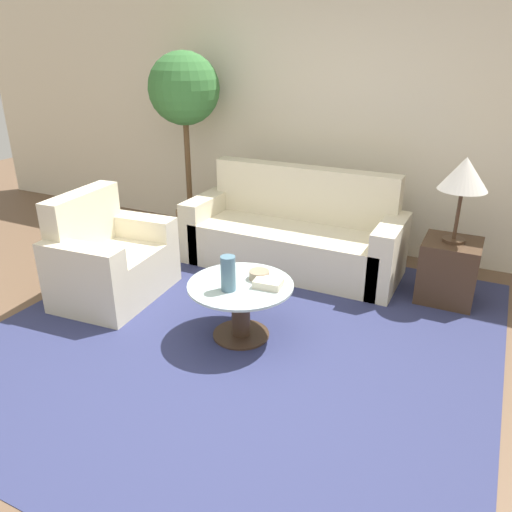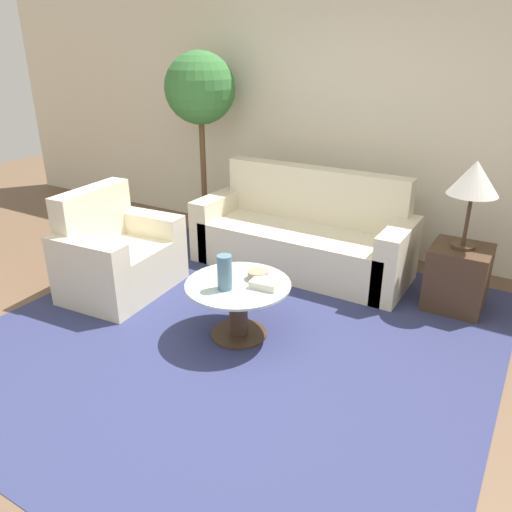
{
  "view_description": "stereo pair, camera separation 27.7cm",
  "coord_description": "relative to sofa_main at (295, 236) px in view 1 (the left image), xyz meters",
  "views": [
    {
      "loc": [
        1.38,
        -2.22,
        2.01
      ],
      "look_at": [
        -0.13,
        0.84,
        0.55
      ],
      "focal_mm": 35.0,
      "sensor_mm": 36.0,
      "label": 1
    },
    {
      "loc": [
        1.63,
        -2.09,
        2.01
      ],
      "look_at": [
        -0.13,
        0.84,
        0.55
      ],
      "focal_mm": 35.0,
      "sensor_mm": 36.0,
      "label": 2
    }
  ],
  "objects": [
    {
      "name": "book_stack",
      "position": [
        0.34,
        -1.33,
        0.16
      ],
      "size": [
        0.21,
        0.16,
        0.05
      ],
      "rotation": [
        0.0,
        0.0,
        0.1
      ],
      "color": "beige",
      "rests_on": "coffee_table"
    },
    {
      "name": "armchair",
      "position": [
        -1.18,
        -1.29,
        -0.0
      ],
      "size": [
        0.78,
        1.02,
        0.89
      ],
      "rotation": [
        0.0,
        0.0,
        1.65
      ],
      "color": "beige",
      "rests_on": "ground_plane"
    },
    {
      "name": "potted_plant",
      "position": [
        -1.36,
        0.26,
        1.17
      ],
      "size": [
        0.73,
        0.73,
        1.95
      ],
      "color": "#93704C",
      "rests_on": "ground_plane"
    },
    {
      "name": "coffee_table",
      "position": [
        0.14,
        -1.38,
        -0.02
      ],
      "size": [
        0.76,
        0.76,
        0.43
      ],
      "color": "#422D1E",
      "rests_on": "ground_plane"
    },
    {
      "name": "rug",
      "position": [
        0.14,
        -1.38,
        -0.29
      ],
      "size": [
        3.55,
        3.6,
        0.01
      ],
      "color": "navy",
      "rests_on": "ground_plane"
    },
    {
      "name": "ground_plane",
      "position": [
        0.28,
        -1.97,
        -0.3
      ],
      "size": [
        14.0,
        14.0,
        0.0
      ],
      "primitive_type": "plane",
      "color": "brown"
    },
    {
      "name": "sofa_main",
      "position": [
        0.0,
        0.0,
        0.0
      ],
      "size": [
        2.04,
        0.76,
        0.93
      ],
      "color": "beige",
      "rests_on": "ground_plane"
    },
    {
      "name": "wall_back",
      "position": [
        0.28,
        0.75,
        1.0
      ],
      "size": [
        10.0,
        0.06,
        2.6
      ],
      "color": "beige",
      "rests_on": "ground_plane"
    },
    {
      "name": "side_table",
      "position": [
        1.42,
        -0.09,
        -0.04
      ],
      "size": [
        0.45,
        0.45,
        0.52
      ],
      "color": "#422D1E",
      "rests_on": "ground_plane"
    },
    {
      "name": "bowl",
      "position": [
        0.23,
        -1.25,
        0.16
      ],
      "size": [
        0.15,
        0.15,
        0.06
      ],
      "color": "gray",
      "rests_on": "coffee_table"
    },
    {
      "name": "table_lamp",
      "position": [
        1.42,
        -0.09,
        0.77
      ],
      "size": [
        0.38,
        0.38,
        0.69
      ],
      "color": "#422D1E",
      "rests_on": "side_table"
    },
    {
      "name": "vase",
      "position": [
        0.11,
        -1.5,
        0.26
      ],
      "size": [
        0.1,
        0.1,
        0.25
      ],
      "color": "slate",
      "rests_on": "coffee_table"
    }
  ]
}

